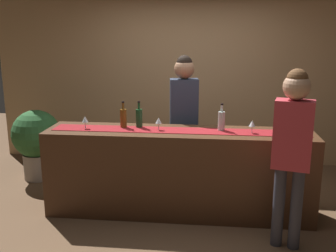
{
  "coord_description": "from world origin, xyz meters",
  "views": [
    {
      "loc": [
        0.33,
        -4.14,
        2.03
      ],
      "look_at": [
        -0.12,
        0.0,
        1.01
      ],
      "focal_mm": 41.97,
      "sensor_mm": 36.0,
      "label": 1
    }
  ],
  "objects": [
    {
      "name": "ground_plane",
      "position": [
        0.0,
        0.0,
        0.0
      ],
      "size": [
        10.0,
        10.0,
        0.0
      ],
      "primitive_type": "plane",
      "color": "brown"
    },
    {
      "name": "back_wall",
      "position": [
        0.0,
        1.9,
        1.45
      ],
      "size": [
        6.0,
        0.12,
        2.9
      ],
      "primitive_type": "cube",
      "color": "tan",
      "rests_on": "ground"
    },
    {
      "name": "wine_bottle_green",
      "position": [
        -0.46,
        0.1,
        1.07
      ],
      "size": [
        0.07,
        0.07,
        0.3
      ],
      "color": "#194723",
      "rests_on": "bar_counter"
    },
    {
      "name": "wine_glass_far_end",
      "position": [
        -1.04,
        -0.03,
        1.07
      ],
      "size": [
        0.07,
        0.07,
        0.14
      ],
      "color": "silver",
      "rests_on": "bar_counter"
    },
    {
      "name": "potted_plant_tall",
      "position": [
        -2.04,
        0.86,
        0.56
      ],
      "size": [
        0.66,
        0.66,
        0.97
      ],
      "color": "#9E9389",
      "rests_on": "ground"
    },
    {
      "name": "wine_bottle_clear",
      "position": [
        0.46,
        0.05,
        1.07
      ],
      "size": [
        0.07,
        0.07,
        0.3
      ],
      "color": "#B2C6C1",
      "rests_on": "bar_counter"
    },
    {
      "name": "wine_glass_mid_counter",
      "position": [
        -0.22,
        -0.01,
        1.07
      ],
      "size": [
        0.07,
        0.07,
        0.14
      ],
      "color": "silver",
      "rests_on": "bar_counter"
    },
    {
      "name": "wine_bottle_amber",
      "position": [
        -0.63,
        0.07,
        1.07
      ],
      "size": [
        0.07,
        0.07,
        0.3
      ],
      "color": "brown",
      "rests_on": "bar_counter"
    },
    {
      "name": "counter_runner_cloth",
      "position": [
        0.0,
        0.0,
        0.96
      ],
      "size": [
        2.79,
        0.28,
        0.01
      ],
      "primitive_type": "cube",
      "color": "maroon",
      "rests_on": "bar_counter"
    },
    {
      "name": "wine_glass_near_customer",
      "position": [
        0.78,
        -0.04,
        1.07
      ],
      "size": [
        0.07,
        0.07,
        0.14
      ],
      "color": "silver",
      "rests_on": "bar_counter"
    },
    {
      "name": "bar_counter",
      "position": [
        0.0,
        0.0,
        0.48
      ],
      "size": [
        2.93,
        0.6,
        0.96
      ],
      "primitive_type": "cube",
      "color": "#472B19",
      "rests_on": "ground"
    },
    {
      "name": "customer_sipping",
      "position": [
        1.08,
        -0.62,
        1.06
      ],
      "size": [
        0.38,
        0.28,
        1.71
      ],
      "rotation": [
        0.0,
        0.0,
        -0.25
      ],
      "color": "#33333D",
      "rests_on": "ground"
    },
    {
      "name": "bartender",
      "position": [
        0.01,
        0.58,
        1.08
      ],
      "size": [
        0.36,
        0.24,
        1.74
      ],
      "rotation": [
        0.0,
        0.0,
        3.28
      ],
      "color": "#26262B",
      "rests_on": "ground"
    }
  ]
}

